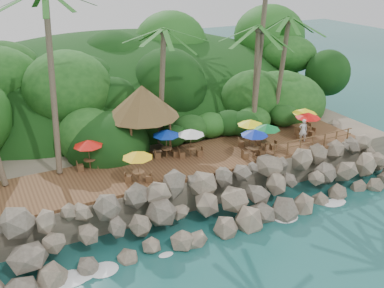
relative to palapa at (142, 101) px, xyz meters
name	(u,v)px	position (x,y,z in m)	size (l,w,h in m)	color
ground	(238,233)	(2.18, -9.20, -5.79)	(140.00, 140.00, 0.00)	#19514F
land_base	(140,129)	(2.18, 6.80, -4.74)	(32.00, 25.20, 2.10)	gray
jungle_hill	(114,115)	(2.18, 14.30, -5.79)	(44.80, 28.00, 15.40)	#143811
seawall	(222,201)	(2.18, -7.20, -4.64)	(29.00, 4.00, 2.30)	gray
terrace	(192,160)	(2.18, -3.20, -3.59)	(26.00, 5.00, 0.20)	brown
jungle_foliage	(145,144)	(2.18, 5.80, -5.79)	(44.00, 16.00, 12.00)	#143811
foam_line	(236,230)	(2.18, -8.90, -5.76)	(25.20, 0.80, 0.06)	white
palms	(178,9)	(2.59, -0.39, 5.99)	(27.57, 7.17, 13.23)	brown
palapa	(142,101)	(0.00, 0.00, 0.00)	(5.06, 5.06, 4.60)	brown
dining_clusters	(223,131)	(4.48, -3.33, -1.81)	(18.12, 5.06, 2.02)	brown
railing	(313,141)	(10.54, -5.55, -2.88)	(7.20, 0.10, 1.00)	brown
waiter	(303,130)	(10.85, -4.08, -2.63)	(0.63, 0.41, 1.72)	silver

